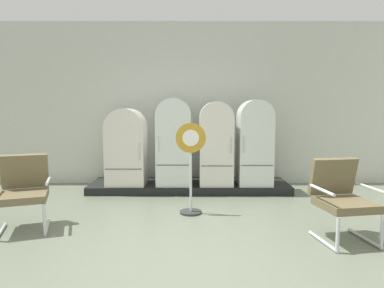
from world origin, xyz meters
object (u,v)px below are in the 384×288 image
at_px(refrigerator_1, 173,139).
at_px(refrigerator_3, 254,140).
at_px(sign_stand, 190,172).
at_px(armchair_right, 340,195).
at_px(refrigerator_2, 215,140).
at_px(armchair_left, 22,188).
at_px(refrigerator_0, 126,145).

distance_m(refrigerator_1, refrigerator_3, 1.47).
height_order(refrigerator_1, refrigerator_3, refrigerator_1).
height_order(refrigerator_1, sign_stand, refrigerator_1).
bearing_deg(armchair_right, refrigerator_3, 105.06).
distance_m(refrigerator_2, armchair_left, 3.25).
bearing_deg(refrigerator_2, refrigerator_1, 178.70).
height_order(refrigerator_0, refrigerator_2, refrigerator_2).
bearing_deg(armchair_left, refrigerator_1, 46.93).
bearing_deg(armchair_left, refrigerator_0, 63.82).
bearing_deg(sign_stand, refrigerator_3, 48.24).
bearing_deg(refrigerator_3, armchair_left, -149.95).
xyz_separation_m(refrigerator_0, armchair_right, (2.94, -2.27, -0.35)).
xyz_separation_m(refrigerator_1, sign_stand, (0.31, -1.34, -0.36)).
bearing_deg(armchair_right, sign_stand, 151.68).
relative_size(refrigerator_0, sign_stand, 1.04).
bearing_deg(sign_stand, refrigerator_2, 71.00).
relative_size(refrigerator_1, refrigerator_2, 1.04).
height_order(armchair_right, sign_stand, sign_stand).
xyz_separation_m(refrigerator_2, refrigerator_3, (0.70, -0.02, 0.02)).
bearing_deg(refrigerator_2, sign_stand, -109.00).
relative_size(armchair_left, armchair_right, 1.00).
bearing_deg(refrigerator_0, refrigerator_2, -0.07).
bearing_deg(armchair_right, refrigerator_2, 119.95).
height_order(refrigerator_1, armchair_right, refrigerator_1).
bearing_deg(armchair_left, refrigerator_2, 36.69).
bearing_deg(refrigerator_0, refrigerator_1, 1.01).
height_order(refrigerator_2, armchair_left, refrigerator_2).
bearing_deg(refrigerator_3, refrigerator_1, 178.42).
relative_size(refrigerator_0, refrigerator_1, 0.88).
relative_size(refrigerator_2, armchair_right, 1.61).
xyz_separation_m(refrigerator_1, refrigerator_3, (1.47, -0.04, -0.01)).
xyz_separation_m(refrigerator_0, sign_stand, (1.18, -1.32, -0.24)).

